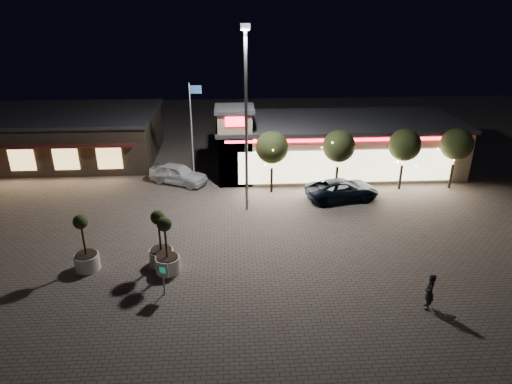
{
  "coord_description": "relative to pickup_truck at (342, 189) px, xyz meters",
  "views": [
    {
      "loc": [
        0.96,
        -21.03,
        13.97
      ],
      "look_at": [
        2.52,
        6.0,
        2.19
      ],
      "focal_mm": 32.0,
      "sensor_mm": 36.0,
      "label": 1
    }
  ],
  "objects": [
    {
      "name": "ground",
      "position": [
        -9.09,
        -9.4,
        -0.75
      ],
      "size": [
        90.0,
        90.0,
        0.0
      ],
      "primitive_type": "plane",
      "color": "#655B51",
      "rests_on": "ground"
    },
    {
      "name": "pedestrian",
      "position": [
        1.17,
        -12.93,
        0.19
      ],
      "size": [
        0.6,
        0.77,
        1.87
      ],
      "primitive_type": "imported",
      "rotation": [
        0.0,
        0.0,
        -1.82
      ],
      "color": "black",
      "rests_on": "ground"
    },
    {
      "name": "string_tree_c",
      "position": [
        4.91,
        1.6,
        2.81
      ],
      "size": [
        2.42,
        2.42,
        4.79
      ],
      "color": "#332319",
      "rests_on": "ground"
    },
    {
      "name": "flagpole",
      "position": [
        -10.99,
        3.6,
        4.0
      ],
      "size": [
        0.95,
        0.1,
        8.0
      ],
      "color": "white",
      "rests_on": "ground"
    },
    {
      "name": "pickup_truck",
      "position": [
        0.0,
        0.0,
        0.0
      ],
      "size": [
        5.74,
        3.39,
        1.5
      ],
      "primitive_type": "imported",
      "rotation": [
        0.0,
        0.0,
        1.75
      ],
      "color": "black",
      "rests_on": "ground"
    },
    {
      "name": "string_tree_d",
      "position": [
        8.91,
        1.6,
        2.81
      ],
      "size": [
        2.42,
        2.42,
        4.79
      ],
      "color": "#332319",
      "rests_on": "ground"
    },
    {
      "name": "string_tree_b",
      "position": [
        -0.09,
        1.6,
        2.81
      ],
      "size": [
        2.42,
        2.42,
        4.79
      ],
      "color": "#332319",
      "rests_on": "ground"
    },
    {
      "name": "planter_right",
      "position": [
        -12.13,
        -8.24,
        0.28
      ],
      "size": [
        1.36,
        1.36,
        3.34
      ],
      "color": "silver",
      "rests_on": "ground"
    },
    {
      "name": "retail_building",
      "position": [
        0.42,
        6.42,
        1.46
      ],
      "size": [
        20.4,
        8.4,
        6.1
      ],
      "color": "tan",
      "rests_on": "ground"
    },
    {
      "name": "planter_left",
      "position": [
        -16.16,
        -8.48,
        0.27
      ],
      "size": [
        1.35,
        1.35,
        3.31
      ],
      "color": "silver",
      "rests_on": "ground"
    },
    {
      "name": "dog",
      "position": [
        1.89,
        -13.97,
        -0.51
      ],
      "size": [
        0.45,
        0.27,
        0.24
      ],
      "color": "#59514C",
      "rests_on": "ground"
    },
    {
      "name": "planter_mid",
      "position": [
        -11.7,
        -9.01,
        0.27
      ],
      "size": [
        1.35,
        1.35,
        3.31
      ],
      "color": "silver",
      "rests_on": "ground"
    },
    {
      "name": "string_tree_a",
      "position": [
        -5.09,
        1.6,
        2.81
      ],
      "size": [
        2.42,
        2.42,
        4.79
      ],
      "color": "#332319",
      "rests_on": "ground"
    },
    {
      "name": "restaurant_building",
      "position": [
        -23.09,
        10.58,
        1.41
      ],
      "size": [
        16.4,
        11.0,
        4.3
      ],
      "color": "#382D23",
      "rests_on": "ground"
    },
    {
      "name": "floodlight_pole",
      "position": [
        -7.09,
        -1.4,
        6.27
      ],
      "size": [
        0.6,
        0.4,
        12.38
      ],
      "color": "gray",
      "rests_on": "ground"
    },
    {
      "name": "white_sedan",
      "position": [
        -12.37,
        3.75,
        0.06
      ],
      "size": [
        5.09,
        3.79,
        1.61
      ],
      "primitive_type": "imported",
      "rotation": [
        0.0,
        0.0,
        1.11
      ],
      "color": "white",
      "rests_on": "ground"
    },
    {
      "name": "valet_sign",
      "position": [
        -11.65,
        -11.02,
        0.51
      ],
      "size": [
        0.58,
        0.25,
        1.8
      ],
      "color": "gray",
      "rests_on": "ground"
    }
  ]
}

